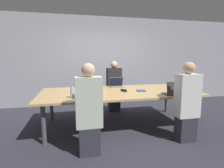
% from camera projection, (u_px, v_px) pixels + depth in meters
% --- Properties ---
extents(ground_plane, '(24.00, 24.00, 0.00)m').
position_uv_depth(ground_plane, '(119.00, 124.00, 3.98)').
color(ground_plane, '#2D2D38').
extents(curtain_wall, '(12.00, 0.06, 2.80)m').
position_uv_depth(curtain_wall, '(103.00, 61.00, 5.72)').
color(curtain_wall, '#9999A3').
rests_on(curtain_wall, ground_plane).
extents(conference_table, '(3.39, 1.56, 0.77)m').
position_uv_depth(conference_table, '(119.00, 93.00, 3.87)').
color(conference_table, tan).
rests_on(conference_table, ground_plane).
extents(laptop_near_left, '(0.34, 0.24, 0.25)m').
position_uv_depth(laptop_near_left, '(87.00, 95.00, 3.13)').
color(laptop_near_left, '#333338').
rests_on(laptop_near_left, conference_table).
extents(person_near_left, '(0.40, 0.24, 1.42)m').
position_uv_depth(person_near_left, '(89.00, 111.00, 2.67)').
color(person_near_left, '#2D2D38').
rests_on(person_near_left, ground_plane).
extents(bottle_near_left, '(0.08, 0.08, 0.22)m').
position_uv_depth(bottle_near_left, '(72.00, 93.00, 3.19)').
color(bottle_near_left, '#ADD1E0').
rests_on(bottle_near_left, conference_table).
extents(laptop_far_center, '(0.34, 0.25, 0.25)m').
position_uv_depth(laptop_far_center, '(117.00, 84.00, 4.40)').
color(laptop_far_center, gray).
rests_on(laptop_far_center, conference_table).
extents(person_far_center, '(0.40, 0.24, 1.41)m').
position_uv_depth(person_far_center, '(114.00, 87.00, 4.91)').
color(person_far_center, '#2D2D38').
rests_on(person_far_center, ground_plane).
extents(laptop_near_right, '(0.36, 0.26, 0.27)m').
position_uv_depth(laptop_near_right, '(174.00, 91.00, 3.47)').
color(laptop_near_right, '#333338').
rests_on(laptop_near_right, conference_table).
extents(person_near_right, '(0.40, 0.24, 1.43)m').
position_uv_depth(person_near_right, '(187.00, 103.00, 3.12)').
color(person_near_right, '#2D2D38').
rests_on(person_near_right, ground_plane).
extents(cup_near_right, '(0.07, 0.07, 0.09)m').
position_uv_depth(cup_near_right, '(185.00, 92.00, 3.55)').
color(cup_near_right, white).
rests_on(cup_near_right, conference_table).
extents(stapler, '(0.11, 0.15, 0.05)m').
position_uv_depth(stapler, '(124.00, 90.00, 3.82)').
color(stapler, black).
rests_on(stapler, conference_table).
extents(notebook, '(0.21, 0.21, 0.02)m').
position_uv_depth(notebook, '(141.00, 91.00, 3.87)').
color(notebook, '#2D4C8C').
rests_on(notebook, conference_table).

